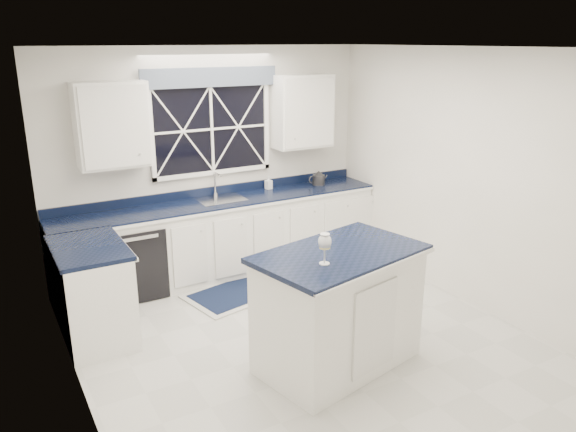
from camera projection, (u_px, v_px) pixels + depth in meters
ground at (308, 344)px, 5.33m from camera, size 4.50×4.50×0.00m
back_wall at (212, 162)px, 6.78m from camera, size 4.00×0.10×2.70m
base_cabinets at (203, 248)px, 6.51m from camera, size 3.99×1.60×0.90m
countertop at (223, 202)px, 6.66m from camera, size 3.98×0.64×0.04m
dishwasher at (134, 259)px, 6.30m from camera, size 0.60×0.58×0.82m
window at (211, 122)px, 6.60m from camera, size 1.65×0.09×1.26m
upper_cabinets at (215, 118)px, 6.48m from camera, size 3.10×0.34×0.90m
faucet at (216, 184)px, 6.77m from camera, size 0.05×0.20×0.30m
island at (338, 308)px, 4.86m from camera, size 1.58×1.14×1.07m
rug at (241, 292)px, 6.41m from camera, size 1.34×0.97×0.02m
kettle at (318, 178)px, 7.33m from camera, size 0.26×0.18×0.19m
wine_glass at (325, 243)px, 4.38m from camera, size 0.11×0.11×0.25m
soap_bottle at (269, 183)px, 7.13m from camera, size 0.09×0.09×0.17m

